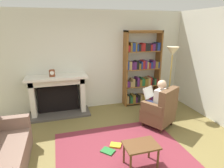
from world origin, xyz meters
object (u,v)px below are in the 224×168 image
seated_reader (157,101)px  side_table (141,148)px  mantel_clock (52,73)px  floor_lamp (172,57)px  fireplace (58,93)px  bookshelf (142,70)px  armchair_reading (161,110)px

seated_reader → side_table: 1.55m
mantel_clock → floor_lamp: bearing=-11.5°
fireplace → seated_reader: bearing=-31.2°
floor_lamp → mantel_clock: bearing=168.5°
mantel_clock → fireplace: bearing=44.4°
fireplace → bookshelf: bearing=0.8°
bookshelf → side_table: size_ratio=3.87×
fireplace → mantel_clock: mantel_clock is taller
armchair_reading → mantel_clock: bearing=-60.4°
mantel_clock → bookshelf: 2.53m
side_table → mantel_clock: bearing=119.0°
side_table → armchair_reading: bearing=47.9°
fireplace → seated_reader: 2.55m
armchair_reading → side_table: size_ratio=1.73×
bookshelf → armchair_reading: 1.59m
bookshelf → seated_reader: bearing=-100.0°
fireplace → bookshelf: bookshelf is taller
mantel_clock → seated_reader: size_ratio=0.15×
fireplace → armchair_reading: size_ratio=1.62×
side_table → floor_lamp: size_ratio=0.32×
bookshelf → seated_reader: bookshelf is taller
bookshelf → armchair_reading: size_ratio=2.23×
mantel_clock → floor_lamp: size_ratio=0.10×
bookshelf → side_table: bookshelf is taller
mantel_clock → seated_reader: mantel_clock is taller
armchair_reading → seated_reader: 0.23m
bookshelf → floor_lamp: (0.48, -0.74, 0.47)m
floor_lamp → side_table: bearing=-132.3°
mantel_clock → bookshelf: (2.52, 0.14, -0.11)m
side_table → bookshelf: bearing=65.3°
fireplace → floor_lamp: size_ratio=0.88×
seated_reader → floor_lamp: bearing=-170.6°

